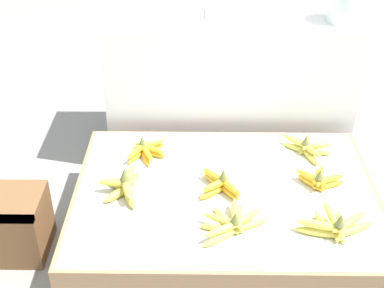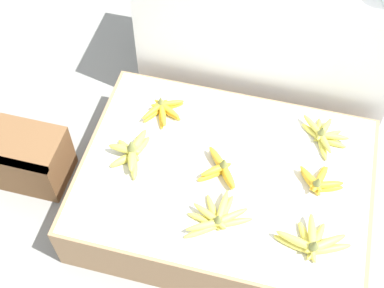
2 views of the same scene
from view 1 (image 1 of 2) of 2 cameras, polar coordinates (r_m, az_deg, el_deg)
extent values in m
plane|color=gray|center=(2.20, 3.36, -10.27)|extent=(10.00, 10.00, 0.00)
cube|color=#997551|center=(2.11, 3.47, -7.75)|extent=(1.15, 0.84, 0.26)
cube|color=silver|center=(2.03, 3.59, -4.98)|extent=(1.11, 0.81, 0.00)
cube|color=white|center=(2.60, 3.93, 6.41)|extent=(1.12, 0.46, 0.69)
cube|color=brown|center=(2.20, -19.23, -8.07)|extent=(0.31, 0.23, 0.26)
ellipsoid|color=#DBCC4C|center=(1.86, 6.04, -8.66)|extent=(0.15, 0.09, 0.03)
ellipsoid|color=#DBCC4C|center=(1.89, 4.87, -7.93)|extent=(0.06, 0.16, 0.03)
ellipsoid|color=#DBCC4C|center=(1.88, 3.65, -8.15)|extent=(0.10, 0.15, 0.03)
ellipsoid|color=#DBCC4C|center=(1.85, 3.22, -9.00)|extent=(0.16, 0.05, 0.03)
ellipsoid|color=#DBCC4C|center=(1.82, 3.22, -9.84)|extent=(0.14, 0.11, 0.03)
ellipsoid|color=#DBCC4C|center=(1.85, 5.66, -7.93)|extent=(0.14, 0.12, 0.03)
ellipsoid|color=#DBCC4C|center=(1.87, 4.60, -7.30)|extent=(0.03, 0.16, 0.03)
ellipsoid|color=#DBCC4C|center=(1.84, 3.47, -8.18)|extent=(0.15, 0.09, 0.03)
ellipsoid|color=#DBCC4C|center=(1.81, 3.48, -8.99)|extent=(0.15, 0.10, 0.03)
cone|color=olive|center=(1.80, 4.66, -7.76)|extent=(0.03, 0.03, 0.04)
ellipsoid|color=#DBCC4C|center=(1.92, 16.84, -8.72)|extent=(0.16, 0.10, 0.03)
ellipsoid|color=#DBCC4C|center=(1.92, 15.33, -8.42)|extent=(0.07, 0.17, 0.03)
ellipsoid|color=#DBCC4C|center=(1.90, 14.48, -8.64)|extent=(0.10, 0.16, 0.03)
ellipsoid|color=#DBCC4C|center=(1.88, 13.44, -9.13)|extent=(0.17, 0.06, 0.03)
ellipsoid|color=#DBCC4C|center=(1.90, 16.43, -7.99)|extent=(0.15, 0.12, 0.03)
ellipsoid|color=#DBCC4C|center=(1.90, 14.80, -7.59)|extent=(0.06, 0.17, 0.03)
ellipsoid|color=#DBCC4C|center=(1.86, 13.65, -8.43)|extent=(0.17, 0.07, 0.03)
cone|color=olive|center=(1.84, 15.58, -7.78)|extent=(0.04, 0.04, 0.05)
ellipsoid|color=gold|center=(2.05, -6.54, -4.16)|extent=(0.08, 0.14, 0.03)
ellipsoid|color=gold|center=(2.04, -7.67, -4.52)|extent=(0.13, 0.10, 0.03)
ellipsoid|color=gold|center=(2.00, -7.83, -5.23)|extent=(0.12, 0.12, 0.03)
ellipsoid|color=gold|center=(1.98, -6.71, -5.63)|extent=(0.08, 0.14, 0.03)
ellipsoid|color=gold|center=(2.03, -6.72, -3.32)|extent=(0.06, 0.14, 0.03)
ellipsoid|color=gold|center=(2.00, -8.01, -4.07)|extent=(0.13, 0.03, 0.03)
ellipsoid|color=gold|center=(1.98, -6.98, -4.61)|extent=(0.07, 0.14, 0.03)
cone|color=olive|center=(1.98, -7.19, -3.14)|extent=(0.04, 0.04, 0.05)
ellipsoid|color=gold|center=(2.05, 2.46, -3.97)|extent=(0.10, 0.12, 0.03)
ellipsoid|color=gold|center=(2.00, 2.28, -5.13)|extent=(0.12, 0.10, 0.03)
ellipsoid|color=gold|center=(2.00, 3.84, -5.02)|extent=(0.10, 0.12, 0.03)
ellipsoid|color=gold|center=(2.03, 2.47, -3.44)|extent=(0.11, 0.11, 0.03)
ellipsoid|color=gold|center=(1.99, 2.66, -4.32)|extent=(0.12, 0.10, 0.03)
ellipsoid|color=gold|center=(1.98, 4.06, -4.56)|extent=(0.10, 0.12, 0.03)
cone|color=olive|center=(1.98, 3.38, -3.16)|extent=(0.03, 0.03, 0.04)
ellipsoid|color=gold|center=(2.09, 14.32, -4.24)|extent=(0.13, 0.07, 0.03)
ellipsoid|color=gold|center=(2.11, 13.32, -3.67)|extent=(0.05, 0.13, 0.03)
ellipsoid|color=gold|center=(2.09, 12.58, -4.06)|extent=(0.11, 0.12, 0.03)
ellipsoid|color=gold|center=(2.08, 14.30, -3.67)|extent=(0.13, 0.07, 0.03)
ellipsoid|color=gold|center=(2.09, 13.50, -3.36)|extent=(0.07, 0.13, 0.03)
ellipsoid|color=gold|center=(2.07, 12.59, -3.49)|extent=(0.11, 0.11, 0.03)
cone|color=olive|center=(2.04, 13.50, -3.14)|extent=(0.03, 0.03, 0.04)
ellipsoid|color=gold|center=(2.21, -5.73, -1.14)|extent=(0.09, 0.14, 0.02)
ellipsoid|color=gold|center=(2.19, -5.02, -1.31)|extent=(0.07, 0.14, 0.02)
ellipsoid|color=gold|center=(2.21, -4.46, -0.93)|extent=(0.14, 0.08, 0.02)
ellipsoid|color=gold|center=(2.24, -4.60, -0.53)|extent=(0.14, 0.09, 0.02)
ellipsoid|color=gold|center=(2.19, -5.80, -0.66)|extent=(0.09, 0.14, 0.02)
ellipsoid|color=gold|center=(2.18, -4.88, -0.84)|extent=(0.08, 0.14, 0.02)
ellipsoid|color=gold|center=(2.20, -4.56, -0.44)|extent=(0.14, 0.09, 0.02)
ellipsoid|color=gold|center=(2.22, -4.60, -0.05)|extent=(0.14, 0.08, 0.02)
cone|color=olive|center=(2.20, -5.32, 0.45)|extent=(0.03, 0.03, 0.04)
ellipsoid|color=gold|center=(2.24, 12.46, -1.31)|extent=(0.07, 0.13, 0.02)
ellipsoid|color=gold|center=(2.27, 13.05, -0.82)|extent=(0.13, 0.04, 0.02)
ellipsoid|color=gold|center=(2.29, 12.54, -0.42)|extent=(0.12, 0.10, 0.02)
ellipsoid|color=gold|center=(2.30, 11.63, -0.18)|extent=(0.04, 0.13, 0.02)
ellipsoid|color=gold|center=(2.28, 11.22, -0.47)|extent=(0.12, 0.10, 0.02)
ellipsoid|color=gold|center=(2.24, 12.45, -0.54)|extent=(0.09, 0.13, 0.02)
ellipsoid|color=gold|center=(2.27, 13.13, -0.15)|extent=(0.13, 0.04, 0.02)
ellipsoid|color=gold|center=(2.28, 12.12, 0.25)|extent=(0.07, 0.13, 0.02)
ellipsoid|color=gold|center=(2.28, 10.95, 0.34)|extent=(0.11, 0.11, 0.02)
cone|color=olive|center=(2.24, 12.07, 0.50)|extent=(0.03, 0.03, 0.04)
cylinder|color=silver|center=(2.45, 15.96, 13.96)|extent=(0.15, 0.15, 0.14)
cube|color=white|center=(2.46, 3.98, 13.79)|extent=(0.21, 0.15, 0.02)
camera|label=2|loc=(0.76, 67.42, 67.91)|focal=50.00mm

